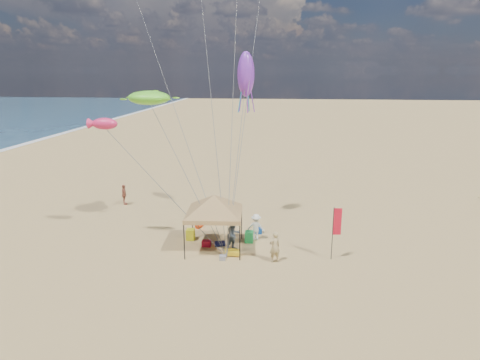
{
  "coord_description": "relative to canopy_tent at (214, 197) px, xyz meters",
  "views": [
    {
      "loc": [
        2.58,
        -21.46,
        10.42
      ],
      "look_at": [
        0.0,
        3.0,
        4.0
      ],
      "focal_mm": 31.49,
      "sensor_mm": 36.0,
      "label": 1
    }
  ],
  "objects": [
    {
      "name": "fish_kite",
      "position": [
        -6.56,
        0.58,
        4.12
      ],
      "size": [
        1.74,
        1.34,
        0.69
      ],
      "primitive_type": "ellipsoid",
      "rotation": [
        0.0,
        0.0,
        -0.42
      ],
      "color": "#E8255D",
      "rests_on": "ground"
    },
    {
      "name": "feather_flag",
      "position": [
        7.0,
        -0.75,
        -1.18
      ],
      "size": [
        0.48,
        0.07,
        3.11
      ],
      "color": "black",
      "rests_on": "ground"
    },
    {
      "name": "squid_kite",
      "position": [
        1.36,
        5.36,
        6.92
      ],
      "size": [
        1.16,
        1.16,
        2.95
      ],
      "primitive_type": "ellipsoid",
      "rotation": [
        0.0,
        0.0,
        0.02
      ],
      "color": "purple",
      "rests_on": "ground"
    },
    {
      "name": "chair_yellow",
      "position": [
        -1.75,
        1.2,
        -2.91
      ],
      "size": [
        0.5,
        0.5,
        0.7
      ],
      "primitive_type": "cube",
      "color": "yellow",
      "rests_on": "ground"
    },
    {
      "name": "bag_navy",
      "position": [
        0.26,
        0.34,
        -3.08
      ],
      "size": [
        0.69,
        0.54,
        0.36
      ],
      "primitive_type": "cylinder",
      "rotation": [
        0.0,
        1.57,
        0.35
      ],
      "color": "#0D113D",
      "rests_on": "ground"
    },
    {
      "name": "crate_grey",
      "position": [
        0.7,
        -1.53,
        -3.12
      ],
      "size": [
        0.34,
        0.3,
        0.28
      ],
      "primitive_type": "cube",
      "color": "gray",
      "rests_on": "ground"
    },
    {
      "name": "person_far_a",
      "position": [
        -8.59,
        7.74,
        -2.43
      ],
      "size": [
        0.74,
        1.05,
        1.65
      ],
      "primitive_type": "imported",
      "rotation": [
        0.0,
        0.0,
        1.96
      ],
      "color": "#A95941",
      "rests_on": "ground"
    },
    {
      "name": "ground",
      "position": [
        1.4,
        -1.78,
        -3.26
      ],
      "size": [
        280.0,
        280.0,
        0.0
      ],
      "primitive_type": "plane",
      "color": "tan",
      "rests_on": "ground"
    },
    {
      "name": "person_near_b",
      "position": [
        1.15,
        -0.04,
        -2.31
      ],
      "size": [
        1.17,
        1.16,
        1.9
      ],
      "primitive_type": "imported",
      "rotation": [
        0.0,
        0.0,
        0.77
      ],
      "color": "#3D4953",
      "rests_on": "ground"
    },
    {
      "name": "turtle_kite",
      "position": [
        -4.33,
        2.26,
        5.54
      ],
      "size": [
        2.83,
        2.37,
        0.87
      ],
      "primitive_type": "ellipsoid",
      "rotation": [
        0.0,
        0.0,
        0.11
      ],
      "color": "#64E22D",
      "rests_on": "ground"
    },
    {
      "name": "person_near_a",
      "position": [
        3.62,
        -1.45,
        -2.36
      ],
      "size": [
        0.79,
        0.71,
        1.8
      ],
      "primitive_type": "imported",
      "rotation": [
        0.0,
        0.0,
        3.67
      ],
      "color": "tan",
      "rests_on": "ground"
    },
    {
      "name": "cooler_blue",
      "position": [
        2.43,
        2.7,
        -3.07
      ],
      "size": [
        0.54,
        0.38,
        0.38
      ],
      "primitive_type": "cube",
      "color": "#114391",
      "rests_on": "ground"
    },
    {
      "name": "chair_green",
      "position": [
        1.97,
        1.21,
        -2.91
      ],
      "size": [
        0.5,
        0.5,
        0.7
      ],
      "primitive_type": "cube",
      "color": "#18853A",
      "rests_on": "ground"
    },
    {
      "name": "bag_orange",
      "position": [
        -1.6,
        3.3,
        -3.08
      ],
      "size": [
        0.54,
        0.69,
        0.36
      ],
      "primitive_type": "cylinder",
      "rotation": [
        0.0,
        1.57,
        1.22
      ],
      "color": "red",
      "rests_on": "ground"
    },
    {
      "name": "canopy_tent",
      "position": [
        0.0,
        0.0,
        0.0
      ],
      "size": [
        6.33,
        6.33,
        3.91
      ],
      "color": "black",
      "rests_on": "ground"
    },
    {
      "name": "person_near_c",
      "position": [
        2.38,
        1.66,
        -2.41
      ],
      "size": [
        1.16,
        0.75,
        1.69
      ],
      "primitive_type": "imported",
      "rotation": [
        0.0,
        0.0,
        3.02
      ],
      "color": "silver",
      "rests_on": "ground"
    },
    {
      "name": "beach_cart",
      "position": [
        1.13,
        -0.87,
        -3.06
      ],
      "size": [
        0.9,
        0.5,
        0.24
      ],
      "primitive_type": "cube",
      "color": "gold",
      "rests_on": "ground"
    },
    {
      "name": "cooler_red",
      "position": [
        -0.56,
        0.26,
        -3.07
      ],
      "size": [
        0.54,
        0.38,
        0.38
      ],
      "primitive_type": "cube",
      "color": "#A50D20",
      "rests_on": "ground"
    }
  ]
}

